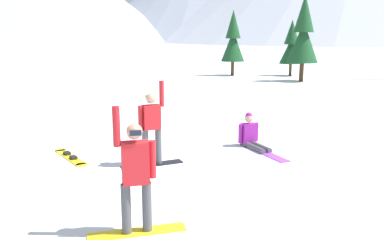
{
  "coord_description": "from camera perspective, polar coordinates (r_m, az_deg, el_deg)",
  "views": [
    {
      "loc": [
        -1.56,
        -6.47,
        3.02
      ],
      "look_at": [
        -2.31,
        3.19,
        1.0
      ],
      "focal_mm": 38.1,
      "sensor_mm": 36.0,
      "label": 1
    }
  ],
  "objects": [
    {
      "name": "snowboarder_background",
      "position": [
        11.26,
        8.4,
        -2.22
      ],
      "size": [
        1.23,
        1.76,
        0.94
      ],
      "color": "#4C4C51",
      "rests_on": "ground_plane"
    },
    {
      "name": "pine_tree_tall",
      "position": [
        31.84,
        13.75,
        10.1
      ],
      "size": [
        1.73,
        1.73,
        4.15
      ],
      "color": "#472D19",
      "rests_on": "ground_plane"
    },
    {
      "name": "pine_tree_short",
      "position": [
        28.13,
        15.33,
        11.48
      ],
      "size": [
        2.03,
        2.03,
        5.63
      ],
      "color": "#472D19",
      "rests_on": "ground_plane"
    },
    {
      "name": "pine_tree_twin",
      "position": [
        31.33,
        5.76,
        11.08
      ],
      "size": [
        1.77,
        1.77,
        4.89
      ],
      "color": "#472D19",
      "rests_on": "ground_plane"
    },
    {
      "name": "snowboarder_foreground",
      "position": [
        6.27,
        -7.9,
        -7.6
      ],
      "size": [
        1.53,
        0.77,
        2.02
      ],
      "color": "yellow",
      "rests_on": "ground_plane"
    },
    {
      "name": "ground_plane",
      "position": [
        7.31,
        16.8,
        -13.16
      ],
      "size": [
        800.0,
        800.0,
        0.0
      ],
      "primitive_type": "plane",
      "color": "silver"
    },
    {
      "name": "loose_snowboard_near_right",
      "position": [
        10.74,
        -16.68,
        -4.94
      ],
      "size": [
        1.39,
        1.57,
        0.09
      ],
      "color": "yellow",
      "rests_on": "ground_plane"
    },
    {
      "name": "snowboarder_midground",
      "position": [
        9.52,
        -5.68,
        -0.87
      ],
      "size": [
        1.44,
        0.94,
        2.0
      ],
      "color": "black",
      "rests_on": "ground_plane"
    }
  ]
}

